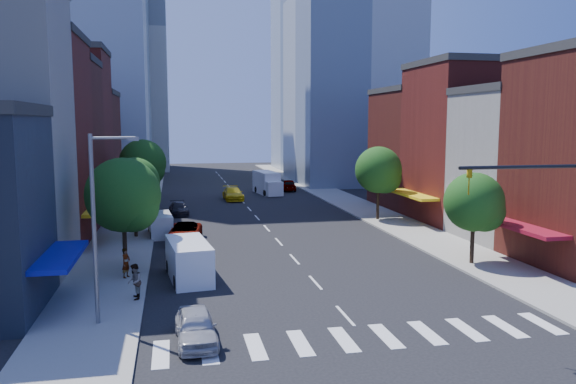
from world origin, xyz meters
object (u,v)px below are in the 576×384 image
parked_car_front (196,327)px  taxi (233,194)px  pedestrian_near (126,263)px  parked_car_second (187,248)px  traffic_car_oncoming (264,186)px  parked_car_rear (179,209)px  pedestrian_far (135,282)px  box_truck (267,183)px  cargo_van_near (189,261)px  traffic_car_far (288,185)px  cargo_van_far (160,225)px  parked_car_third (185,232)px

parked_car_front → taxi: 46.24m
pedestrian_near → parked_car_second: bearing=-5.9°
traffic_car_oncoming → pedestrian_near: size_ratio=2.24×
parked_car_front → pedestrian_near: pedestrian_near is taller
parked_car_second → parked_car_rear: bearing=97.0°
parked_car_front → taxi: (6.50, 45.78, 0.08)m
traffic_car_oncoming → pedestrian_far: pedestrian_far is taller
parked_car_second → box_truck: 36.72m
cargo_van_near → pedestrian_near: bearing=162.3°
parked_car_rear → cargo_van_near: 25.29m
parked_car_rear → taxi: taxi is taller
parked_car_second → cargo_van_near: (0.02, -6.01, 0.52)m
traffic_car_oncoming → pedestrian_near: bearing=74.5°
parked_car_front → parked_car_second: parked_car_front is taller
pedestrian_far → parked_car_front: bearing=22.9°
traffic_car_far → traffic_car_oncoming: bearing=3.9°
parked_car_rear → cargo_van_near: cargo_van_near is taller
cargo_van_near → pedestrian_far: bearing=-134.8°
cargo_van_near → traffic_car_far: cargo_van_near is taller
traffic_car_oncoming → traffic_car_far: (3.48, -0.14, 0.15)m
parked_car_second → taxi: 30.24m
parked_car_front → pedestrian_near: 11.62m
traffic_car_oncoming → pedestrian_near: (-15.60, -43.02, 0.39)m
traffic_car_far → parked_car_second: bearing=74.1°
parked_car_front → cargo_van_far: size_ratio=0.92×
taxi → parked_car_front: bearing=-99.5°
parked_car_second → cargo_van_near: bearing=-83.7°
parked_car_front → traffic_car_oncoming: size_ratio=1.04×
traffic_car_far → pedestrian_near: pedestrian_near is taller
parked_car_second → parked_car_rear: (-0.31, 19.27, -0.01)m
parked_car_second → traffic_car_far: 40.60m
traffic_car_oncoming → parked_car_front: bearing=82.1°
parked_car_second → traffic_car_oncoming: bearing=78.7°
pedestrian_near → pedestrian_far: pedestrian_far is taller
pedestrian_far → cargo_van_near: bearing=139.6°
traffic_car_oncoming → pedestrian_far: bearing=77.2°
box_truck → pedestrian_near: 42.96m
parked_car_third → traffic_car_far: 35.69m
parked_car_rear → parked_car_second: bearing=-93.8°
traffic_car_far → parked_car_third: bearing=70.9°
parked_car_front → cargo_van_near: 10.24m
parked_car_third → cargo_van_far: bearing=132.1°
parked_car_second → parked_car_third: size_ratio=0.73×
parked_car_third → traffic_car_oncoming: bearing=76.4°
taxi → pedestrian_far: size_ratio=2.86×
parked_car_front → cargo_van_near: cargo_van_near is taller
cargo_van_far → parked_car_third: bearing=-59.6°
parked_car_front → parked_car_rear: (-0.31, 35.52, -0.08)m
parked_car_third → pedestrian_near: (-3.80, -10.62, 0.29)m
parked_car_third → traffic_car_far: size_ratio=1.15×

